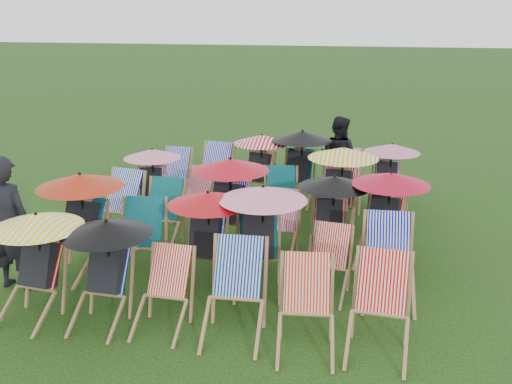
% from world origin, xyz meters
% --- Properties ---
extents(ground, '(100.00, 100.00, 0.00)m').
position_xyz_m(ground, '(0.00, 0.00, 0.00)').
color(ground, black).
rests_on(ground, ground).
extents(deckchair_0, '(1.04, 1.10, 1.24)m').
position_xyz_m(deckchair_0, '(-1.95, -2.26, 0.65)').
color(deckchair_0, '#966B46').
rests_on(deckchair_0, ground).
extents(deckchair_1, '(1.02, 1.06, 1.20)m').
position_xyz_m(deckchair_1, '(-1.12, -2.22, 0.64)').
color(deckchair_1, '#966B46').
rests_on(deckchair_1, ground).
extents(deckchair_2, '(0.60, 0.81, 0.86)m').
position_xyz_m(deckchair_2, '(-0.42, -2.21, 0.43)').
color(deckchair_2, '#966B46').
rests_on(deckchair_2, ground).
extents(deckchair_3, '(0.71, 0.96, 1.00)m').
position_xyz_m(deckchair_3, '(0.39, -2.20, 0.50)').
color(deckchair_3, '#966B46').
rests_on(deckchair_3, ground).
extents(deckchair_4, '(0.71, 0.92, 0.93)m').
position_xyz_m(deckchair_4, '(1.19, -2.32, 0.47)').
color(deckchair_4, '#966B46').
rests_on(deckchair_4, ground).
extents(deckchair_5, '(0.71, 0.95, 0.98)m').
position_xyz_m(deckchair_5, '(1.93, -2.20, 0.49)').
color(deckchair_5, '#966B46').
rests_on(deckchair_5, ground).
extents(deckchair_6, '(1.15, 1.22, 1.36)m').
position_xyz_m(deckchair_6, '(-2.06, -1.06, 0.72)').
color(deckchair_6, '#966B46').
rests_on(deckchair_6, ground).
extents(deckchair_7, '(0.80, 1.02, 1.01)m').
position_xyz_m(deckchair_7, '(-1.16, -1.12, 0.51)').
color(deckchair_7, '#966B46').
rests_on(deckchair_7, ground).
extents(deckchair_8, '(1.03, 1.08, 1.23)m').
position_xyz_m(deckchair_8, '(-0.28, -1.08, 0.65)').
color(deckchair_8, '#966B46').
rests_on(deckchair_8, ground).
extents(deckchair_9, '(1.12, 1.21, 1.33)m').
position_xyz_m(deckchair_9, '(0.43, -1.03, 0.70)').
color(deckchair_9, '#966B46').
rests_on(deckchair_9, ground).
extents(deckchair_10, '(0.64, 0.82, 0.83)m').
position_xyz_m(deckchair_10, '(1.30, -1.04, 0.41)').
color(deckchair_10, '#966B46').
rests_on(deckchair_10, ground).
extents(deckchair_11, '(0.72, 0.97, 1.01)m').
position_xyz_m(deckchair_11, '(2.04, -1.05, 0.51)').
color(deckchair_11, '#966B46').
rests_on(deckchair_11, ground).
extents(deckchair_12, '(0.85, 1.05, 1.03)m').
position_xyz_m(deckchair_12, '(-2.08, 0.10, 0.51)').
color(deckchair_12, '#966B46').
rests_on(deckchair_12, ground).
extents(deckchair_13, '(0.67, 0.92, 0.97)m').
position_xyz_m(deckchair_13, '(-1.30, -0.03, 0.49)').
color(deckchair_13, '#966B46').
rests_on(deckchair_13, ground).
extents(deckchair_14, '(1.14, 1.21, 1.35)m').
position_xyz_m(deckchair_14, '(-0.31, 0.14, 0.71)').
color(deckchair_14, '#966B46').
rests_on(deckchair_14, ground).
extents(deckchair_15, '(0.67, 0.88, 0.91)m').
position_xyz_m(deckchair_15, '(0.48, -0.01, 0.45)').
color(deckchair_15, '#966B46').
rests_on(deckchair_15, ground).
extents(deckchair_16, '(1.01, 1.07, 1.20)m').
position_xyz_m(deckchair_16, '(1.23, 0.07, 0.63)').
color(deckchair_16, '#966B46').
rests_on(deckchair_16, ground).
extents(deckchair_17, '(1.08, 1.16, 1.29)m').
position_xyz_m(deckchair_17, '(1.98, 0.12, 0.68)').
color(deckchair_17, '#966B46').
rests_on(deckchair_17, ground).
extents(deckchair_18, '(0.97, 1.06, 1.15)m').
position_xyz_m(deckchair_18, '(-1.93, 1.26, 0.61)').
color(deckchair_18, '#966B46').
rests_on(deckchair_18, ground).
extents(deckchair_19, '(0.67, 0.85, 0.85)m').
position_xyz_m(deckchair_19, '(-1.14, 1.21, 0.42)').
color(deckchair_19, '#966B46').
rests_on(deckchair_19, ground).
extents(deckchair_20, '(0.64, 0.82, 0.83)m').
position_xyz_m(deckchair_20, '(-0.45, 1.26, 0.41)').
color(deckchair_20, '#966B46').
rests_on(deckchair_20, ground).
extents(deckchair_21, '(0.73, 0.93, 0.92)m').
position_xyz_m(deckchair_21, '(0.34, 1.23, 0.46)').
color(deckchair_21, '#966B46').
rests_on(deckchair_21, ground).
extents(deckchair_22, '(1.13, 1.18, 1.34)m').
position_xyz_m(deckchair_22, '(1.26, 1.28, 0.71)').
color(deckchair_22, '#966B46').
rests_on(deckchair_22, ground).
extents(deckchair_23, '(0.58, 0.78, 0.82)m').
position_xyz_m(deckchair_23, '(2.10, 1.17, 0.41)').
color(deckchair_23, '#966B46').
rests_on(deckchair_23, ground).
extents(deckchair_24, '(0.61, 0.84, 0.90)m').
position_xyz_m(deckchair_24, '(-1.90, 2.28, 0.45)').
color(deckchair_24, '#966B46').
rests_on(deckchair_24, ground).
extents(deckchair_25, '(0.77, 1.00, 1.01)m').
position_xyz_m(deckchair_25, '(-1.15, 2.32, 0.51)').
color(deckchair_25, '#966B46').
rests_on(deckchair_25, ground).
extents(deckchair_26, '(1.03, 1.10, 1.23)m').
position_xyz_m(deckchair_26, '(-0.30, 2.45, 0.65)').
color(deckchair_26, '#966B46').
rests_on(deckchair_26, ground).
extents(deckchair_27, '(1.12, 1.17, 1.32)m').
position_xyz_m(deckchair_27, '(0.46, 2.48, 0.70)').
color(deckchair_27, '#966B46').
rests_on(deckchair_27, ground).
extents(deckchair_28, '(0.66, 0.92, 1.00)m').
position_xyz_m(deckchair_28, '(1.31, 2.39, 0.50)').
color(deckchair_28, '#966B46').
rests_on(deckchair_28, ground).
extents(deckchair_29, '(0.98, 1.04, 1.17)m').
position_xyz_m(deckchair_29, '(2.08, 2.44, 0.62)').
color(deckchair_29, '#966B46').
rests_on(deckchair_29, ground).
extents(person_left, '(0.66, 0.46, 1.75)m').
position_xyz_m(person_left, '(-2.63, -1.66, 0.87)').
color(person_left, black).
rests_on(person_left, ground).
extents(person_rear, '(0.94, 0.87, 1.57)m').
position_xyz_m(person_rear, '(1.15, 2.88, 0.78)').
color(person_rear, black).
rests_on(person_rear, ground).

